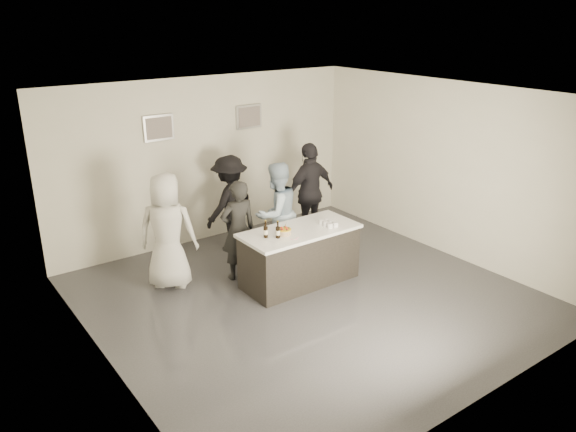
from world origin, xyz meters
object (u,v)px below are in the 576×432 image
object	(u,v)px
person_guest_back	(230,203)
beer_bottle_a	(266,229)
person_guest_right	(310,192)
person_main_black	(238,230)
bar_counter	(300,256)
cake	(284,232)
beer_bottle_b	(278,230)
person_main_blue	(277,214)
person_guest_left	(168,231)

from	to	relation	value
person_guest_back	beer_bottle_a	bearing A→B (deg)	56.42
person_guest_back	person_guest_right	bearing A→B (deg)	140.43
person_guest_back	person_main_black	bearing A→B (deg)	45.70
beer_bottle_a	person_guest_right	distance (m)	2.25
bar_counter	cake	world-z (taller)	cake
beer_bottle_b	person_guest_back	distance (m)	1.94
beer_bottle_a	person_main_blue	size ratio (longest dim) A/B	0.15
cake	beer_bottle_b	size ratio (longest dim) A/B	0.83
beer_bottle_a	person_main_black	world-z (taller)	person_main_black
person_guest_right	person_guest_back	bearing A→B (deg)	-24.13
person_main_black	person_main_blue	size ratio (longest dim) A/B	0.93
person_guest_left	person_guest_back	xyz separation A→B (m)	(1.53, 0.72, -0.05)
cake	beer_bottle_a	distance (m)	0.31
person_guest_left	person_guest_back	distance (m)	1.69
person_main_blue	person_guest_right	size ratio (longest dim) A/B	0.95
person_main_blue	person_guest_left	bearing A→B (deg)	-15.72
person_main_blue	person_guest_back	size ratio (longest dim) A/B	1.02
cake	person_guest_left	size ratio (longest dim) A/B	0.12
bar_counter	person_main_blue	distance (m)	0.97
person_main_blue	person_guest_back	xyz separation A→B (m)	(-0.32, 0.97, -0.02)
person_guest_left	bar_counter	bearing A→B (deg)	-174.55
person_main_blue	person_guest_right	xyz separation A→B (m)	(1.08, 0.46, 0.05)
person_guest_left	person_guest_right	distance (m)	2.94
beer_bottle_a	person_guest_back	size ratio (longest dim) A/B	0.15
bar_counter	person_main_black	xyz separation A→B (m)	(-0.67, 0.72, 0.36)
cake	person_guest_back	size ratio (longest dim) A/B	0.13
bar_counter	person_guest_left	xyz separation A→B (m)	(-1.69, 1.11, 0.46)
person_main_blue	person_guest_left	distance (m)	1.86
beer_bottle_a	bar_counter	bearing A→B (deg)	-3.42
person_main_black	person_guest_back	world-z (taller)	person_guest_back
person_guest_right	person_main_blue	bearing A→B (deg)	19.03
beer_bottle_a	person_main_black	size ratio (longest dim) A/B	0.16
person_main_black	bar_counter	bearing A→B (deg)	138.77
bar_counter	beer_bottle_b	bearing A→B (deg)	-169.79
cake	person_main_black	xyz separation A→B (m)	(-0.35, 0.74, -0.12)
beer_bottle_a	person_guest_left	bearing A→B (deg)	135.28
bar_counter	person_guest_left	size ratio (longest dim) A/B	1.02
person_guest_right	person_guest_back	xyz separation A→B (m)	(-1.40, 0.51, -0.07)
person_main_blue	beer_bottle_b	bearing A→B (deg)	48.05
cake	person_main_black	world-z (taller)	person_main_black
bar_counter	beer_bottle_a	xyz separation A→B (m)	(-0.61, 0.04, 0.58)
person_main_blue	person_guest_right	world-z (taller)	person_guest_right
beer_bottle_b	person_main_black	xyz separation A→B (m)	(-0.20, 0.80, -0.22)
bar_counter	person_guest_back	xyz separation A→B (m)	(-0.16, 1.83, 0.41)
bar_counter	person_guest_left	distance (m)	2.07
person_main_black	person_guest_back	xyz separation A→B (m)	(0.51, 1.11, 0.04)
person_main_black	person_guest_left	size ratio (longest dim) A/B	0.89
person_main_black	person_main_blue	world-z (taller)	person_main_blue
person_guest_left	person_main_black	bearing A→B (deg)	-162.34
beer_bottle_b	cake	bearing A→B (deg)	20.29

